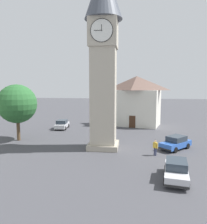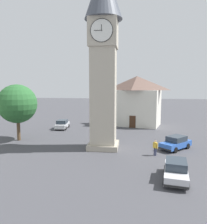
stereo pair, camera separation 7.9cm
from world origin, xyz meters
TOP-DOWN VIEW (x-y plane):
  - ground_plane at (0.00, 0.00)m, footprint 200.00×200.00m
  - clock_tower at (0.00, 0.00)m, footprint 4.20×4.20m
  - car_blue_kerb at (-6.72, 7.98)m, footprint 2.37×4.36m
  - car_silver_kerb at (8.45, -10.54)m, footprint 2.08×4.26m
  - car_red_corner at (-8.33, -0.55)m, footprint 4.08×4.14m
  - pedestrian at (-5.73, 2.14)m, footprint 0.46×0.40m
  - tree at (11.74, -2.11)m, footprint 5.11×5.11m
  - building_terrace_right at (-4.10, -15.57)m, footprint 9.71×7.82m

SIDE VIEW (x-z plane):
  - ground_plane at x=0.00m, z-range 0.00..0.00m
  - car_blue_kerb at x=-6.72m, z-range 0.00..1.53m
  - car_silver_kerb at x=8.45m, z-range 0.00..1.53m
  - car_red_corner at x=-8.33m, z-range 0.00..1.53m
  - pedestrian at x=-5.73m, z-range 0.16..1.86m
  - building_terrace_right at x=-4.10m, z-range 0.09..9.10m
  - tree at x=11.74m, z-range 1.17..8.64m
  - clock_tower at x=0.00m, z-range 1.75..22.48m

